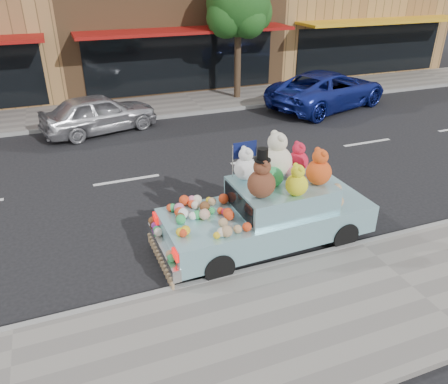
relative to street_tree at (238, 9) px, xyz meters
name	(u,v)px	position (x,y,z in m)	size (l,w,h in m)	color
ground	(258,160)	(-2.03, -6.55, -3.69)	(120.00, 120.00, 0.00)	black
near_sidewalk	(412,289)	(-2.03, -13.05, -3.63)	(60.00, 3.00, 0.12)	gray
far_sidewalk	(194,103)	(-2.03, -0.05, -3.63)	(60.00, 3.00, 0.12)	gray
near_kerb	(360,245)	(-2.03, -11.55, -3.63)	(60.00, 0.12, 0.13)	gray
far_kerb	(205,112)	(-2.03, -1.55, -3.63)	(60.00, 0.12, 0.13)	gray
storefront_mid	(158,3)	(-2.03, 5.42, -0.05)	(10.00, 9.80, 7.30)	brown
street_tree	(238,9)	(0.00, 0.00, 0.00)	(3.00, 2.70, 5.22)	#38281C
car_silver	(99,113)	(-6.17, -2.23, -3.02)	(1.60, 3.98, 1.36)	silver
car_blue	(328,89)	(2.98, -2.54, -2.94)	(2.49, 5.41, 1.50)	#1B2B99
art_car	(269,208)	(-3.76, -10.66, -2.86)	(4.53, 1.88, 2.33)	black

